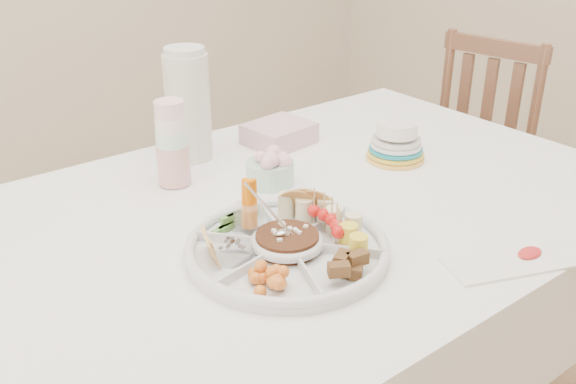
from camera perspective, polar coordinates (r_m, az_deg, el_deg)
dining_table at (r=1.63m, az=1.60°, el=-12.77°), size 1.52×1.02×0.76m
chair at (r=2.24m, az=14.61°, el=0.63°), size 0.45×0.45×0.95m
party_tray at (r=1.21m, az=-0.07°, el=-4.74°), size 0.44×0.44×0.04m
bean_dip at (r=1.21m, az=-0.07°, el=-4.44°), size 0.14×0.14×0.04m
tortillas at (r=1.31m, az=1.03°, el=-1.10°), size 0.12×0.12×0.06m
carrot_cucumber at (r=1.27m, az=-4.49°, el=-1.15°), size 0.14×0.14×0.11m
pita_raisins at (r=1.17m, az=-6.13°, el=-4.85°), size 0.12×0.12×0.05m
cherries at (r=1.10m, az=-1.41°, el=-7.52°), size 0.12×0.12×0.04m
granola_chunks at (r=1.13m, az=4.90°, el=-6.33°), size 0.12×0.12×0.04m
banana_tomato at (r=1.24m, az=5.65°, el=-2.27°), size 0.13×0.13×0.09m
cup_stack at (r=1.49m, az=-10.28°, el=4.36°), size 0.08×0.08×0.21m
thermos at (r=1.62m, az=-8.90°, el=7.80°), size 0.14×0.14×0.29m
flower_bowl at (r=1.49m, az=-1.63°, el=2.23°), size 0.14×0.14×0.08m
napkin_stack at (r=1.74m, az=-0.80°, el=5.21°), size 0.18×0.16×0.06m
plate_stack at (r=1.65m, az=9.59°, el=4.39°), size 0.16×0.16×0.09m
placemat at (r=1.28m, az=19.91°, el=-5.77°), size 0.30×0.19×0.01m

